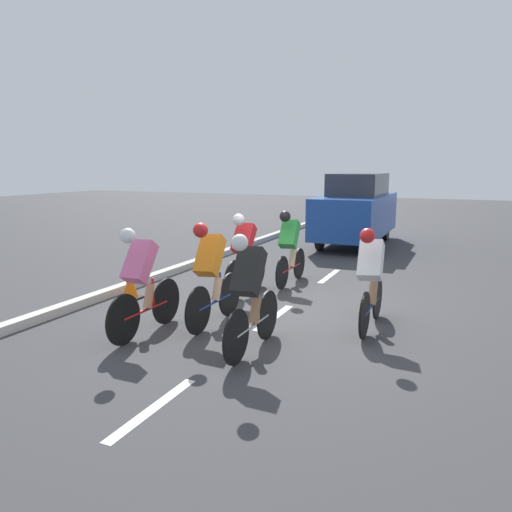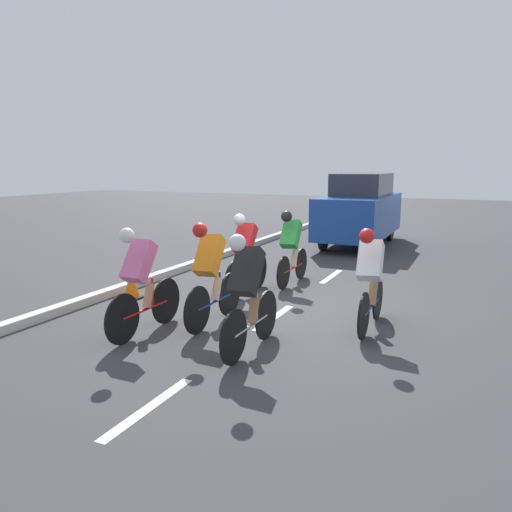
% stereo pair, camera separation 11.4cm
% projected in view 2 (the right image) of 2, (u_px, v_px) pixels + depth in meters
% --- Properties ---
extents(ground_plane, '(60.00, 60.00, 0.00)m').
position_uv_depth(ground_plane, '(280.00, 313.00, 7.96)').
color(ground_plane, '#38383A').
extents(lane_stripe_near, '(0.12, 1.40, 0.01)m').
position_uv_depth(lane_stripe_near, '(149.00, 407.00, 4.86)').
color(lane_stripe_near, white).
rests_on(lane_stripe_near, ground).
extents(lane_stripe_mid, '(0.12, 1.40, 0.01)m').
position_uv_depth(lane_stripe_mid, '(274.00, 317.00, 7.73)').
color(lane_stripe_mid, white).
rests_on(lane_stripe_mid, ground).
extents(lane_stripe_far, '(0.12, 1.40, 0.01)m').
position_uv_depth(lane_stripe_far, '(331.00, 276.00, 10.59)').
color(lane_stripe_far, white).
rests_on(lane_stripe_far, ground).
extents(curb, '(0.20, 27.29, 0.14)m').
position_uv_depth(curb, '(111.00, 292.00, 9.02)').
color(curb, beige).
rests_on(curb, ground).
extents(cyclist_orange, '(0.35, 1.65, 1.55)m').
position_uv_depth(cyclist_orange, '(211.00, 272.00, 7.22)').
color(cyclist_orange, black).
rests_on(cyclist_orange, ground).
extents(cyclist_black, '(0.35, 1.64, 1.54)m').
position_uv_depth(cyclist_black, '(248.00, 291.00, 6.16)').
color(cyclist_black, black).
rests_on(cyclist_black, ground).
extents(cyclist_pink, '(0.33, 1.67, 1.53)m').
position_uv_depth(cyclist_pink, '(141.00, 279.00, 6.83)').
color(cyclist_pink, black).
rests_on(cyclist_pink, ground).
extents(cyclist_green, '(0.34, 1.65, 1.48)m').
position_uv_depth(cyclist_green, '(291.00, 246.00, 9.73)').
color(cyclist_green, black).
rests_on(cyclist_green, ground).
extents(cyclist_white, '(0.36, 1.62, 1.50)m').
position_uv_depth(cyclist_white, '(370.00, 277.00, 7.02)').
color(cyclist_white, black).
rests_on(cyclist_white, ground).
extents(cyclist_red, '(0.33, 1.73, 1.51)m').
position_uv_depth(cyclist_red, '(246.00, 253.00, 8.94)').
color(cyclist_red, black).
rests_on(cyclist_red, ground).
extents(support_car, '(1.70, 4.30, 2.09)m').
position_uv_depth(support_car, '(360.00, 209.00, 14.61)').
color(support_car, black).
rests_on(support_car, ground).
extents(traffic_cone, '(0.36, 0.36, 0.49)m').
position_uv_depth(traffic_cone, '(131.00, 285.00, 8.83)').
color(traffic_cone, black).
rests_on(traffic_cone, ground).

